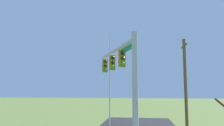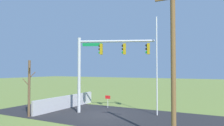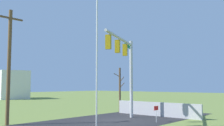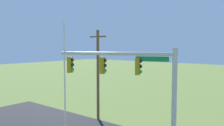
{
  "view_description": "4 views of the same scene",
  "coord_description": "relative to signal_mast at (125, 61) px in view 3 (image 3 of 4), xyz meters",
  "views": [
    {
      "loc": [
        12.92,
        0.49,
        3.95
      ],
      "look_at": [
        -1.73,
        -1.45,
        5.66
      ],
      "focal_mm": 35.6,
      "sensor_mm": 36.0,
      "label": 1
    },
    {
      "loc": [
        -9.18,
        15.66,
        3.8
      ],
      "look_at": [
        -0.26,
        -1.04,
        4.4
      ],
      "focal_mm": 34.26,
      "sensor_mm": 36.0,
      "label": 2
    },
    {
      "loc": [
        -15.99,
        -13.61,
        2.79
      ],
      "look_at": [
        -1.09,
        -0.64,
        4.46
      ],
      "focal_mm": 42.14,
      "sensor_mm": 36.0,
      "label": 3
    },
    {
      "loc": [
        7.43,
        -11.48,
        6.72
      ],
      "look_at": [
        -0.39,
        -1.67,
        5.83
      ],
      "focal_mm": 36.94,
      "sensor_mm": 36.0,
      "label": 4
    }
  ],
  "objects": [
    {
      "name": "ground_plane",
      "position": [
        -0.58,
        0.58,
        -4.75
      ],
      "size": [
        160.0,
        160.0,
        0.0
      ],
      "primitive_type": "plane",
      "color": "olive"
    },
    {
      "name": "sidewalk_corner",
      "position": [
        2.84,
        0.77,
        -4.75
      ],
      "size": [
        6.0,
        6.0,
        0.01
      ],
      "primitive_type": "cube",
      "color": "#B7B5AD",
      "rests_on": "ground_plane"
    },
    {
      "name": "retaining_fence",
      "position": [
        4.16,
        -0.3,
        -4.13
      ],
      "size": [
        0.2,
        8.5,
        1.25
      ],
      "primitive_type": "cube",
      "color": "#A8A8AD",
      "rests_on": "ground_plane"
    },
    {
      "name": "signal_mast",
      "position": [
        0.0,
        0.0,
        0.0
      ],
      "size": [
        6.33,
        2.82,
        6.68
      ],
      "color": "#B2B5BA",
      "rests_on": "ground_plane"
    },
    {
      "name": "flagpole",
      "position": [
        -4.64,
        -1.35,
        -0.61
      ],
      "size": [
        0.1,
        0.1,
        8.29
      ],
      "primitive_type": "cylinder",
      "color": "silver",
      "rests_on": "ground_plane"
    },
    {
      "name": "utility_pole",
      "position": [
        -7.31,
        4.8,
        -0.47
      ],
      "size": [
        1.9,
        0.26,
        8.23
      ],
      "color": "brown",
      "rests_on": "ground_plane"
    },
    {
      "name": "bare_tree",
      "position": [
        4.34,
        4.11,
        -2.41
      ],
      "size": [
        1.27,
        1.02,
        4.57
      ],
      "color": "brown",
      "rests_on": "ground_plane"
    },
    {
      "name": "open_sign",
      "position": [
        0.68,
        -2.42,
        -3.85
      ],
      "size": [
        0.56,
        0.04,
        1.22
      ],
      "color": "silver",
      "rests_on": "ground_plane"
    },
    {
      "name": "distant_building",
      "position": [
        10.82,
        38.13,
        -1.91
      ],
      "size": [
        7.53,
        9.23,
        5.69
      ],
      "primitive_type": "cube",
      "rotation": [
        0.0,
        0.0,
        1.28
      ],
      "color": "silver",
      "rests_on": "ground_plane"
    }
  ]
}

